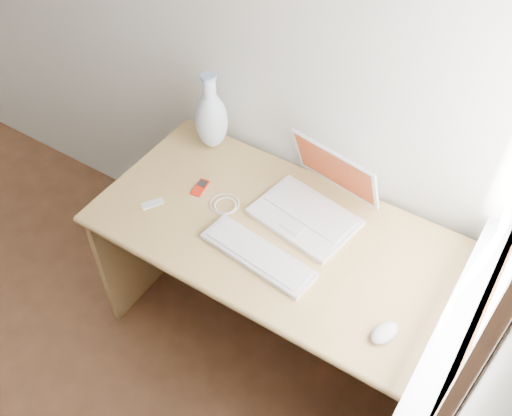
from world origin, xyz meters
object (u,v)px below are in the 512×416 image
Objects in this scene: vase at (211,118)px; desk at (289,253)px; external_keyboard at (258,255)px; laptop at (312,200)px.

desk is at bearing -20.51° from vase.
external_keyboard is 1.28× the size of vase.
vase is (-0.47, 0.40, 0.13)m from external_keyboard.
vase is at bearing 146.79° from external_keyboard.
laptop is at bearing -11.72° from vase.
vase is (-0.48, 0.18, 0.34)m from desk.
vase is at bearing 159.49° from desk.
vase is at bearing 178.13° from laptop.
vase reaches higher than laptop.
external_keyboard is at bearing -89.52° from laptop.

